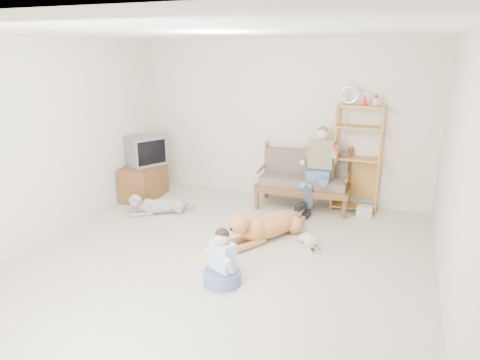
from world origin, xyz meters
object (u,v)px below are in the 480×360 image
at_px(loveseat, 304,178).
at_px(tv_stand, 144,181).
at_px(etagere, 357,157).
at_px(golden_retriever, 265,226).

relative_size(loveseat, tv_stand, 1.65).
distance_m(etagere, tv_stand, 3.65).
xyz_separation_m(loveseat, golden_retriever, (-0.20, -1.47, -0.29)).
bearing_deg(etagere, loveseat, -168.64).
bearing_deg(tv_stand, golden_retriever, -23.33).
distance_m(etagere, golden_retriever, 2.03).
bearing_deg(tv_stand, etagere, 7.82).
xyz_separation_m(etagere, golden_retriever, (-1.00, -1.63, -0.68)).
bearing_deg(golden_retriever, etagere, 88.20).
height_order(tv_stand, golden_retriever, tv_stand).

